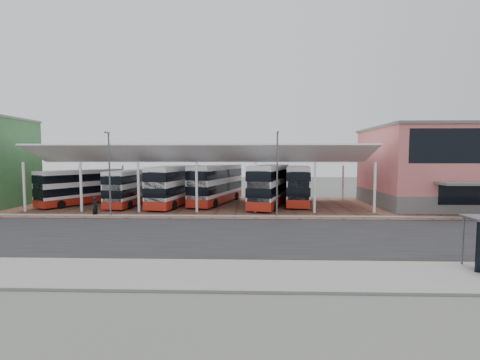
{
  "coord_description": "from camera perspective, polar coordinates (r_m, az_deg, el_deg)",
  "views": [
    {
      "loc": [
        -0.61,
        -23.94,
        5.66
      ],
      "look_at": [
        -1.51,
        6.61,
        3.52
      ],
      "focal_mm": 24.0,
      "sensor_mm": 36.0,
      "label": 1
    }
  ],
  "objects": [
    {
      "name": "yellow_line_near",
      "position": [
        17.86,
        3.68,
        -14.38
      ],
      "size": [
        120.0,
        0.12,
        0.01
      ],
      "primitive_type": "cube",
      "color": "yellow",
      "rests_on": "road"
    },
    {
      "name": "ground",
      "position": [
        24.61,
        3.11,
        -9.29
      ],
      "size": [
        140.0,
        140.0,
        0.0
      ],
      "primitive_type": "plane",
      "color": "#494B46"
    },
    {
      "name": "bus_4",
      "position": [
        37.52,
        5.34,
        -0.97
      ],
      "size": [
        5.63,
        11.79,
        4.74
      ],
      "rotation": [
        0.0,
        0.0,
        -0.27
      ],
      "color": "white",
      "rests_on": "forecourt"
    },
    {
      "name": "pedestrian",
      "position": [
        34.27,
        -24.31,
        -4.25
      ],
      "size": [
        0.55,
        0.72,
        1.78
      ],
      "primitive_type": "imported",
      "rotation": [
        0.0,
        0.0,
        1.36
      ],
      "color": "black",
      "rests_on": "forecourt"
    },
    {
      "name": "forecourt",
      "position": [
        37.46,
        5.68,
        -4.66
      ],
      "size": [
        72.0,
        16.0,
        0.06
      ],
      "primitive_type": "cube",
      "color": "brown",
      "rests_on": "ground"
    },
    {
      "name": "bus_0",
      "position": [
        42.92,
        -26.34,
        -1.15
      ],
      "size": [
        6.95,
        9.87,
        4.13
      ],
      "rotation": [
        0.0,
        0.0,
        -0.52
      ],
      "color": "white",
      "rests_on": "forecourt"
    },
    {
      "name": "bus_3",
      "position": [
        39.44,
        -4.14,
        -0.77
      ],
      "size": [
        5.8,
        11.62,
        4.68
      ],
      "rotation": [
        0.0,
        0.0,
        -0.3
      ],
      "color": "white",
      "rests_on": "forecourt"
    },
    {
      "name": "suitcase",
      "position": [
        34.41,
        -24.36,
        -5.19
      ],
      "size": [
        0.36,
        0.26,
        0.63
      ],
      "primitive_type": "cube",
      "color": "black",
      "rests_on": "forecourt"
    },
    {
      "name": "bus_5",
      "position": [
        39.87,
        10.29,
        -0.85
      ],
      "size": [
        4.11,
        11.33,
        4.57
      ],
      "rotation": [
        0.0,
        0.0,
        -0.14
      ],
      "color": "white",
      "rests_on": "forecourt"
    },
    {
      "name": "lamp_west",
      "position": [
        33.07,
        -22.21,
        1.46
      ],
      "size": [
        0.16,
        0.9,
        8.07
      ],
      "color": "#54555C",
      "rests_on": "ground"
    },
    {
      "name": "road",
      "position": [
        23.63,
        3.17,
        -9.83
      ],
      "size": [
        120.0,
        14.0,
        0.02
      ],
      "primitive_type": "cube",
      "color": "black",
      "rests_on": "ground"
    },
    {
      "name": "terminal",
      "position": [
        44.63,
        33.65,
        2.05
      ],
      "size": [
        18.4,
        14.4,
        9.25
      ],
      "color": "slate",
      "rests_on": "ground"
    },
    {
      "name": "canopy",
      "position": [
        38.26,
        -6.43,
        4.19
      ],
      "size": [
        37.0,
        11.63,
        7.07
      ],
      "color": "white",
      "rests_on": "ground"
    },
    {
      "name": "lamp_east",
      "position": [
        30.35,
        6.62,
        1.53
      ],
      "size": [
        0.16,
        0.9,
        8.07
      ],
      "color": "#54555C",
      "rests_on": "ground"
    },
    {
      "name": "bus_2",
      "position": [
        38.66,
        -11.37,
        -0.98
      ],
      "size": [
        4.41,
        11.47,
        4.61
      ],
      "rotation": [
        0.0,
        0.0,
        -0.17
      ],
      "color": "white",
      "rests_on": "forecourt"
    },
    {
      "name": "north_kerb",
      "position": [
        30.66,
        2.82,
        -6.5
      ],
      "size": [
        120.0,
        0.8,
        0.14
      ],
      "primitive_type": "cube",
      "color": "slate",
      "rests_on": "ground"
    },
    {
      "name": "bus_1",
      "position": [
        40.24,
        -18.59,
        -1.26
      ],
      "size": [
        3.07,
        10.16,
        4.13
      ],
      "rotation": [
        0.0,
        0.0,
        -0.08
      ],
      "color": "white",
      "rests_on": "forecourt"
    },
    {
      "name": "yellow_line_far",
      "position": [
        18.15,
        3.64,
        -14.09
      ],
      "size": [
        120.0,
        0.12,
        0.01
      ],
      "primitive_type": "cube",
      "color": "yellow",
      "rests_on": "road"
    },
    {
      "name": "sidewalk",
      "position": [
        15.96,
        3.94,
        -16.49
      ],
      "size": [
        120.0,
        4.0,
        0.14
      ],
      "primitive_type": "cube",
      "color": "slate",
      "rests_on": "ground"
    }
  ]
}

